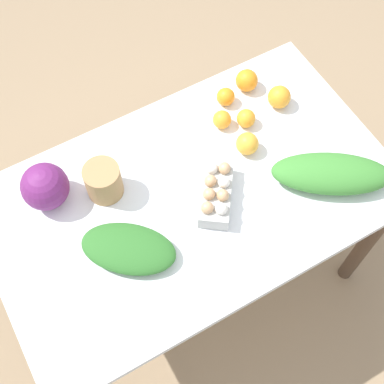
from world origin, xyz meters
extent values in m
plane|color=#937A5B|center=(0.00, 0.00, 0.00)|extent=(8.00, 8.00, 0.00)
cube|color=silver|center=(0.00, 0.00, 0.76)|extent=(1.35, 0.80, 0.03)
cylinder|color=brown|center=(0.61, -0.34, 0.37)|extent=(0.06, 0.06, 0.75)
cylinder|color=brown|center=(-0.61, 0.34, 0.37)|extent=(0.06, 0.06, 0.75)
cylinder|color=brown|center=(0.61, 0.34, 0.37)|extent=(0.06, 0.06, 0.75)
sphere|color=#6B2366|center=(-0.41, 0.22, 0.85)|extent=(0.15, 0.15, 0.15)
cube|color=#B7B7B2|center=(0.06, -0.05, 0.81)|extent=(0.21, 0.24, 0.06)
sphere|color=white|center=(0.04, -0.12, 0.85)|extent=(0.04, 0.04, 0.04)
sphere|color=tan|center=(0.07, -0.08, 0.85)|extent=(0.04, 0.04, 0.04)
sphere|color=white|center=(0.09, -0.04, 0.85)|extent=(0.04, 0.04, 0.04)
sphere|color=tan|center=(0.12, 0.00, 0.85)|extent=(0.04, 0.04, 0.04)
sphere|color=tan|center=(0.00, -0.10, 0.85)|extent=(0.04, 0.04, 0.04)
sphere|color=tan|center=(0.03, -0.06, 0.85)|extent=(0.04, 0.04, 0.04)
sphere|color=tan|center=(0.06, -0.02, 0.85)|extent=(0.04, 0.04, 0.04)
sphere|color=white|center=(0.09, 0.02, 0.85)|extent=(0.04, 0.04, 0.04)
cylinder|color=#A87F51|center=(-0.24, 0.16, 0.84)|extent=(0.12, 0.12, 0.13)
ellipsoid|color=#2D6B28|center=(-0.27, -0.08, 0.81)|extent=(0.34, 0.32, 0.06)
ellipsoid|color=#3D8433|center=(0.42, -0.18, 0.82)|extent=(0.42, 0.34, 0.10)
sphere|color=orange|center=(0.31, 0.16, 0.81)|extent=(0.07, 0.07, 0.07)
sphere|color=#F9A833|center=(0.25, 0.06, 0.81)|extent=(0.08, 0.08, 0.08)
sphere|color=orange|center=(0.23, 0.19, 0.81)|extent=(0.07, 0.07, 0.07)
sphere|color=orange|center=(0.46, 0.17, 0.82)|extent=(0.08, 0.08, 0.08)
sphere|color=orange|center=(0.40, 0.29, 0.82)|extent=(0.08, 0.08, 0.08)
sphere|color=orange|center=(0.29, 0.27, 0.81)|extent=(0.07, 0.07, 0.07)
camera|label=1|loc=(-0.41, -0.72, 2.34)|focal=50.00mm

